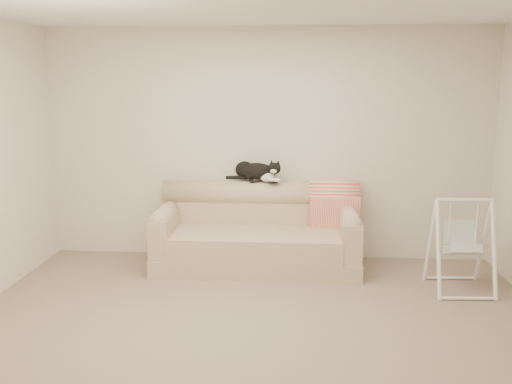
% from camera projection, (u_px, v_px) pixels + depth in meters
% --- Properties ---
extents(ground_plane, '(5.00, 5.00, 0.00)m').
position_uv_depth(ground_plane, '(254.00, 327.00, 4.73)').
color(ground_plane, '#7E6D5C').
rests_on(ground_plane, ground).
extents(room_shell, '(5.04, 4.04, 2.60)m').
position_uv_depth(room_shell, '(254.00, 144.00, 4.44)').
color(room_shell, beige).
rests_on(room_shell, ground).
extents(sofa, '(2.20, 0.93, 0.90)m').
position_uv_depth(sofa, '(257.00, 235.00, 6.25)').
color(sofa, tan).
rests_on(sofa, ground).
extents(remote_a, '(0.18, 0.13, 0.03)m').
position_uv_depth(remote_a, '(257.00, 181.00, 6.38)').
color(remote_a, black).
rests_on(remote_a, sofa).
extents(remote_b, '(0.16, 0.15, 0.02)m').
position_uv_depth(remote_b, '(271.00, 182.00, 6.33)').
color(remote_b, black).
rests_on(remote_b, sofa).
extents(tuxedo_cat, '(0.64, 0.37, 0.25)m').
position_uv_depth(tuxedo_cat, '(257.00, 171.00, 6.38)').
color(tuxedo_cat, black).
rests_on(tuxedo_cat, sofa).
extents(throw_blanket, '(0.55, 0.38, 0.58)m').
position_uv_depth(throw_blanket, '(334.00, 198.00, 6.34)').
color(throw_blanket, '#E94637').
rests_on(throw_blanket, sofa).
extents(baby_swing, '(0.59, 0.62, 0.92)m').
position_uv_depth(baby_swing, '(461.00, 244.00, 5.50)').
color(baby_swing, white).
rests_on(baby_swing, ground).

